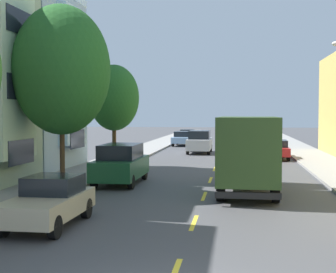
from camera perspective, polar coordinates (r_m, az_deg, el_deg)
The scene contains 13 objects.
ground_plane at distance 38.55m, azimuth 5.89°, elevation -2.41°, with size 160.00×160.00×0.00m, color #424244.
sidewalk_left at distance 37.48m, azimuth -5.14°, elevation -2.45°, with size 3.20×120.00×0.14m, color gray.
sidewalk_right at distance 36.99m, azimuth 16.86°, elevation -2.62°, with size 3.20×120.00×0.14m, color gray.
lane_centerline_dashes at distance 33.08m, azimuth 5.57°, elevation -3.25°, with size 0.14×47.20×0.01m.
street_tree_second at distance 22.64m, azimuth -12.16°, elevation 7.50°, with size 4.34×4.34×8.10m.
street_tree_third at distance 31.69m, azimuth -6.23°, elevation 4.44°, with size 3.19×3.19×6.36m.
delivery_box_truck at distance 21.49m, azimuth 9.17°, elevation -1.52°, with size 2.52×7.09×3.28m.
parked_sedan_red at distance 37.79m, azimuth 12.28°, elevation -1.42°, with size 1.86×4.52×1.43m.
parked_hatchback_charcoal at distance 57.83m, azimuth 2.19°, elevation 0.07°, with size 1.82×4.04×1.50m.
parked_hatchback_champagne at distance 15.62m, azimuth -13.52°, elevation -7.27°, with size 1.81×4.03×1.50m.
parked_wagon_sky at distance 52.27m, azimuth 1.72°, elevation -0.16°, with size 1.93×4.74×1.50m.
parked_suv_forest at distance 24.22m, azimuth -5.45°, elevation -3.11°, with size 1.95×4.80×1.93m.
moving_silver_sedan at distance 42.48m, azimuth 3.65°, elevation -0.59°, with size 1.95×4.80×1.93m.
Camera 1 is at (1.29, -8.37, 3.45)m, focal length 52.99 mm.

